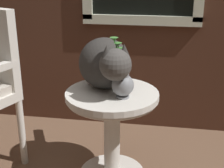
# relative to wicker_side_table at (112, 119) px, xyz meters

# --- Properties ---
(wicker_side_table) EXTENTS (0.54, 0.54, 0.57)m
(wicker_side_table) POSITION_rel_wicker_side_table_xyz_m (0.00, 0.00, 0.00)
(wicker_side_table) COLOR silver
(wicker_side_table) RESTS_ON ground_plane
(cat) EXTENTS (0.41, 0.61, 0.31)m
(cat) POSITION_rel_wicker_side_table_xyz_m (-0.05, 0.05, 0.33)
(cat) COLOR #33302D
(cat) RESTS_ON wicker_side_table
(pewter_vase_with_ivy) EXTENTS (0.13, 0.12, 0.33)m
(pewter_vase_with_ivy) POSITION_rel_wicker_side_table_xyz_m (0.07, -0.07, 0.27)
(pewter_vase_with_ivy) COLOR gray
(pewter_vase_with_ivy) RESTS_ON wicker_side_table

